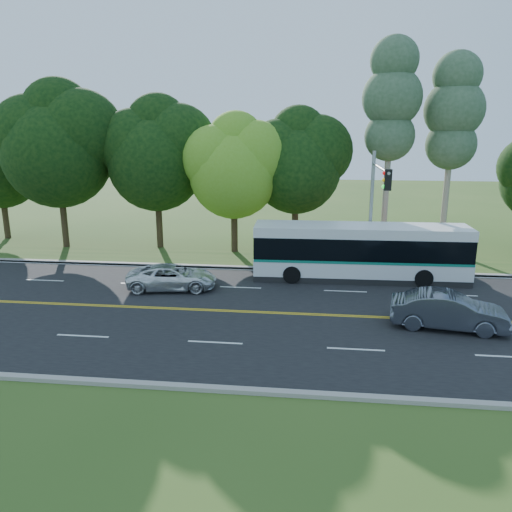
# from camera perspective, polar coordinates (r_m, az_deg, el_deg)

# --- Properties ---
(ground) EXTENTS (120.00, 120.00, 0.00)m
(ground) POSITION_cam_1_polar(r_m,az_deg,el_deg) (23.23, -1.80, -6.38)
(ground) COLOR #31511B
(ground) RESTS_ON ground
(road) EXTENTS (60.00, 14.00, 0.02)m
(road) POSITION_cam_1_polar(r_m,az_deg,el_deg) (23.23, -1.80, -6.36)
(road) COLOR black
(road) RESTS_ON ground
(curb_north) EXTENTS (60.00, 0.30, 0.15)m
(curb_north) POSITION_cam_1_polar(r_m,az_deg,el_deg) (29.94, 0.18, -1.37)
(curb_north) COLOR #9C968D
(curb_north) RESTS_ON ground
(curb_south) EXTENTS (60.00, 0.30, 0.15)m
(curb_south) POSITION_cam_1_polar(r_m,az_deg,el_deg) (16.82, -5.45, -14.83)
(curb_south) COLOR #9C968D
(curb_south) RESTS_ON ground
(grass_verge) EXTENTS (60.00, 4.00, 0.10)m
(grass_verge) POSITION_cam_1_polar(r_m,az_deg,el_deg) (31.72, 0.55, -0.50)
(grass_verge) COLOR #31511B
(grass_verge) RESTS_ON ground
(lane_markings) EXTENTS (57.60, 13.82, 0.00)m
(lane_markings) POSITION_cam_1_polar(r_m,az_deg,el_deg) (23.24, -2.03, -6.32)
(lane_markings) COLOR gold
(lane_markings) RESTS_ON road
(tree_row) EXTENTS (44.70, 9.10, 13.84)m
(tree_row) POSITION_cam_1_polar(r_m,az_deg,el_deg) (34.64, -7.55, 11.86)
(tree_row) COLOR black
(tree_row) RESTS_ON ground
(bougainvillea_hedge) EXTENTS (9.50, 2.25, 1.50)m
(bougainvillea_hedge) POSITION_cam_1_polar(r_m,az_deg,el_deg) (30.82, 13.78, -0.10)
(bougainvillea_hedge) COLOR maroon
(bougainvillea_hedge) RESTS_ON ground
(traffic_signal) EXTENTS (0.42, 6.10, 7.00)m
(traffic_signal) POSITION_cam_1_polar(r_m,az_deg,el_deg) (27.30, 13.53, 6.53)
(traffic_signal) COLOR #93979C
(traffic_signal) RESTS_ON ground
(transit_bus) EXTENTS (11.70, 2.77, 3.05)m
(transit_bus) POSITION_cam_1_polar(r_m,az_deg,el_deg) (28.21, 11.76, 0.37)
(transit_bus) COLOR white
(transit_bus) RESTS_ON road
(sedan) EXTENTS (4.93, 2.33, 1.56)m
(sedan) POSITION_cam_1_polar(r_m,az_deg,el_deg) (22.62, 21.14, -5.84)
(sedan) COLOR #545865
(sedan) RESTS_ON road
(suv) EXTENTS (4.90, 2.77, 1.29)m
(suv) POSITION_cam_1_polar(r_m,az_deg,el_deg) (26.52, -9.57, -2.38)
(suv) COLOR silver
(suv) RESTS_ON road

